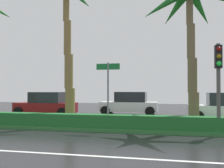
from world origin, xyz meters
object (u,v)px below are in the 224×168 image
(palm_tree_centre_left, at_px, (67,10))
(car_in_traffic_second, at_px, (130,104))
(street_name_sign, at_px, (108,86))
(car_in_traffic_leading, at_px, (46,104))
(palm_tree_centre, at_px, (190,11))
(traffic_signal_median_right, at_px, (218,71))

(palm_tree_centre_left, distance_m, car_in_traffic_second, 8.94)
(palm_tree_centre_left, distance_m, street_name_sign, 5.13)
(street_name_sign, relative_size, car_in_traffic_leading, 0.70)
(car_in_traffic_leading, bearing_deg, palm_tree_centre, 154.72)
(car_in_traffic_leading, bearing_deg, street_name_sign, 135.82)
(traffic_signal_median_right, height_order, street_name_sign, traffic_signal_median_right)
(palm_tree_centre_left, distance_m, car_in_traffic_leading, 7.68)
(palm_tree_centre, relative_size, traffic_signal_median_right, 1.92)
(car_in_traffic_leading, bearing_deg, car_in_traffic_second, -156.98)
(palm_tree_centre, xyz_separation_m, street_name_sign, (-3.72, -1.25, -3.59))
(car_in_traffic_leading, bearing_deg, palm_tree_centre_left, 127.85)
(traffic_signal_median_right, xyz_separation_m, car_in_traffic_leading, (-10.76, 5.96, -1.86))
(traffic_signal_median_right, bearing_deg, palm_tree_centre_left, 167.55)
(car_in_traffic_leading, distance_m, car_in_traffic_second, 6.19)
(street_name_sign, xyz_separation_m, car_in_traffic_second, (-0.31, 8.26, -1.25))
(palm_tree_centre_left, bearing_deg, palm_tree_centre, -2.35)
(traffic_signal_median_right, bearing_deg, palm_tree_centre, 127.15)
(street_name_sign, distance_m, car_in_traffic_second, 8.36)
(palm_tree_centre_left, bearing_deg, car_in_traffic_leading, 127.85)
(traffic_signal_median_right, height_order, car_in_traffic_leading, traffic_signal_median_right)
(palm_tree_centre, height_order, car_in_traffic_second, palm_tree_centre)
(traffic_signal_median_right, bearing_deg, car_in_traffic_second, 121.16)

